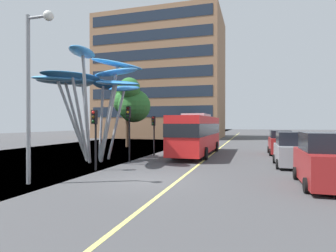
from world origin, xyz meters
name	(u,v)px	position (x,y,z in m)	size (l,w,h in m)	color
ground	(131,181)	(-0.72, 0.00, -0.05)	(120.00, 240.00, 0.10)	#424244
red_bus	(197,133)	(0.35, 11.35, 1.92)	(2.81, 11.13, 3.51)	red
leaf_sculpture	(93,81)	(-6.17, 5.53, 5.76)	(8.96, 8.51, 7.64)	#9EA0A5
traffic_light_kerb_near	(95,127)	(-3.74, 1.72, 2.52)	(0.28, 0.42, 3.47)	black
traffic_light_kerb_far	(129,122)	(-3.44, 5.71, 2.81)	(0.28, 0.42, 3.90)	black
traffic_light_island_mid	(154,127)	(-3.08, 9.95, 2.41)	(0.28, 0.42, 3.32)	black
car_parked_near	(323,162)	(7.75, 0.89, 1.08)	(1.92, 4.45, 2.32)	maroon
car_parked_mid	(291,150)	(7.24, 6.60, 1.01)	(2.00, 4.08, 2.17)	gray
car_parked_far	(280,143)	(7.24, 13.66, 1.00)	(1.95, 3.97, 2.11)	maroon
street_lamp	(34,76)	(-4.39, -2.23, 4.82)	(1.40, 0.44, 7.59)	gray
tree_pavement_near	(130,99)	(-8.67, 17.53, 5.48)	(4.53, 4.28, 7.81)	brown
backdrop_building	(162,79)	(-11.90, 39.64, 11.37)	(23.05, 14.21, 22.73)	#936B4C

